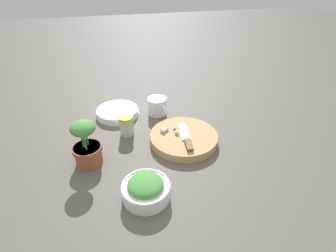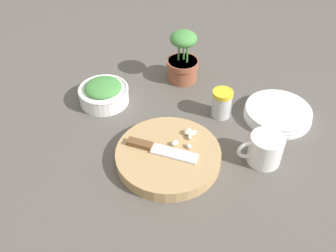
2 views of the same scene
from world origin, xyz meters
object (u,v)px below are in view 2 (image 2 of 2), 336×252
at_px(herb_bowl, 104,93).
at_px(coffee_mug, 265,149).
at_px(spice_jar, 222,103).
at_px(garlic_cloves, 187,137).
at_px(potted_herb, 183,60).
at_px(cutting_board, 168,156).
at_px(chef_knife, 157,149).
at_px(plate_stack, 278,113).

xyz_separation_m(herb_bowl, coffee_mug, (0.47, -0.12, 0.01)).
xyz_separation_m(herb_bowl, spice_jar, (0.34, 0.02, 0.01)).
distance_m(garlic_cloves, spice_jar, 0.17).
relative_size(herb_bowl, potted_herb, 0.88).
bearing_deg(cutting_board, garlic_cloves, 58.74).
xyz_separation_m(cutting_board, spice_jar, (0.10, 0.21, 0.03)).
bearing_deg(cutting_board, potted_herb, 97.10).
relative_size(chef_knife, coffee_mug, 1.66).
relative_size(plate_stack, potted_herb, 1.13).
bearing_deg(plate_stack, potted_herb, 159.00).
distance_m(herb_bowl, potted_herb, 0.26).
height_order(cutting_board, herb_bowl, herb_bowl).
bearing_deg(chef_knife, spice_jar, 153.72).
bearing_deg(potted_herb, chef_knife, -87.27).
xyz_separation_m(chef_knife, potted_herb, (-0.02, 0.35, 0.03)).
bearing_deg(coffee_mug, potted_herb, 132.71).
xyz_separation_m(cutting_board, potted_herb, (-0.04, 0.35, 0.06)).
distance_m(cutting_board, coffee_mug, 0.24).
height_order(chef_knife, spice_jar, spice_jar).
relative_size(spice_jar, coffee_mug, 0.74).
xyz_separation_m(coffee_mug, potted_herb, (-0.27, 0.29, 0.03)).
bearing_deg(coffee_mug, herb_bowl, 165.16).
bearing_deg(coffee_mug, garlic_cloves, -178.86).
xyz_separation_m(coffee_mug, plate_stack, (0.03, 0.18, -0.02)).
bearing_deg(garlic_cloves, coffee_mug, 1.14).
xyz_separation_m(spice_jar, potted_herb, (-0.14, 0.14, 0.03)).
height_order(cutting_board, chef_knife, chef_knife).
distance_m(cutting_board, plate_stack, 0.35).
height_order(cutting_board, garlic_cloves, garlic_cloves).
height_order(garlic_cloves, plate_stack, garlic_cloves).
xyz_separation_m(herb_bowl, potted_herb, (0.20, 0.17, 0.04)).
height_order(plate_stack, potted_herb, potted_herb).
distance_m(chef_knife, potted_herb, 0.36).
height_order(garlic_cloves, spice_jar, spice_jar).
distance_m(garlic_cloves, potted_herb, 0.31).
height_order(herb_bowl, spice_jar, spice_jar).
distance_m(chef_knife, plate_stack, 0.37).
bearing_deg(potted_herb, spice_jar, -45.08).
bearing_deg(cutting_board, coffee_mug, 14.68).
distance_m(garlic_cloves, plate_stack, 0.29).
height_order(chef_knife, potted_herb, potted_herb).
bearing_deg(garlic_cloves, plate_stack, 39.26).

